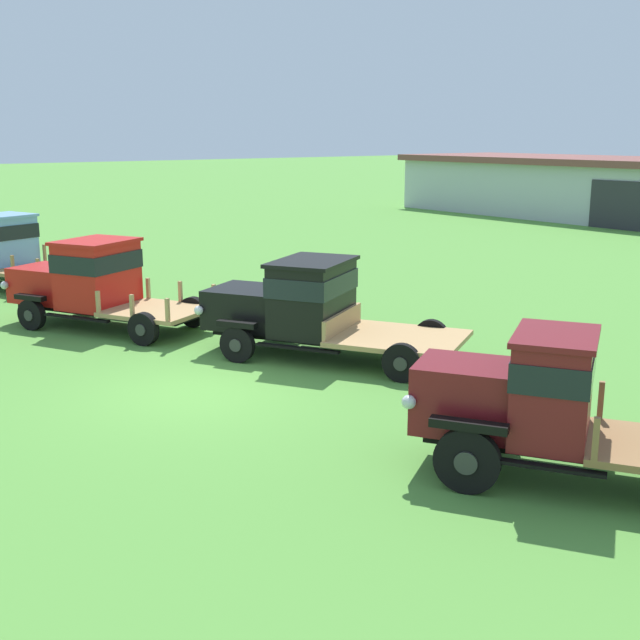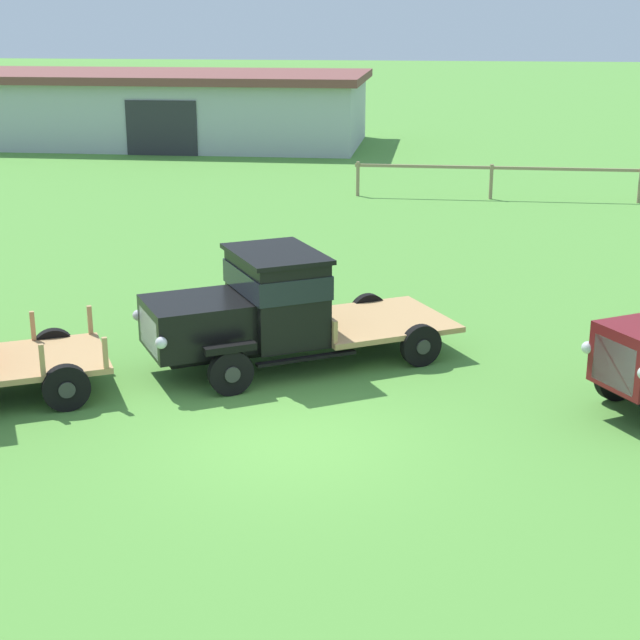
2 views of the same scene
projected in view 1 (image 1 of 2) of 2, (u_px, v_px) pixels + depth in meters
ground_plane at (201, 391)px, 14.99m from camera, size 240.00×240.00×0.00m
farm_shed at (603, 188)px, 44.91m from camera, size 24.59×8.73×3.38m
vintage_truck_second_in_line at (90, 281)px, 19.80m from camera, size 5.55×4.03×2.17m
vintage_truck_midrow_center at (304, 305)px, 17.20m from camera, size 5.89×4.58×2.09m
vintage_truck_far_side at (543, 403)px, 10.96m from camera, size 4.96×3.88×2.09m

